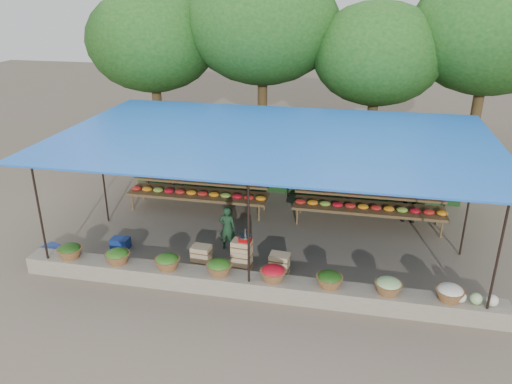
% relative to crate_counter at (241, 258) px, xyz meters
% --- Properties ---
extents(ground, '(60.00, 60.00, 0.00)m').
position_rel_crate_counter_xyz_m(ground, '(0.44, 1.81, -0.31)').
color(ground, '#6A624E').
rests_on(ground, ground).
extents(stone_curb, '(10.60, 0.55, 0.40)m').
position_rel_crate_counter_xyz_m(stone_curb, '(0.44, -0.94, -0.11)').
color(stone_curb, '#6D6657').
rests_on(stone_curb, ground).
extents(stall_canopy, '(10.80, 6.60, 2.82)m').
position_rel_crate_counter_xyz_m(stall_canopy, '(0.44, 1.88, 2.36)').
color(stall_canopy, black).
rests_on(stall_canopy, ground).
extents(produce_baskets, '(8.98, 0.58, 0.34)m').
position_rel_crate_counter_xyz_m(produce_baskets, '(0.34, -0.94, 0.25)').
color(produce_baskets, brown).
rests_on(produce_baskets, stone_curb).
extents(netting_backdrop, '(10.60, 0.06, 2.50)m').
position_rel_crate_counter_xyz_m(netting_backdrop, '(0.44, 4.96, 0.94)').
color(netting_backdrop, '#1D4017').
rests_on(netting_backdrop, ground).
extents(tree_row, '(16.51, 5.50, 7.12)m').
position_rel_crate_counter_xyz_m(tree_row, '(0.95, 7.90, 4.39)').
color(tree_row, '#382914').
rests_on(tree_row, ground).
extents(fruit_table_left, '(4.21, 0.95, 0.93)m').
position_rel_crate_counter_xyz_m(fruit_table_left, '(-2.05, 3.16, 0.30)').
color(fruit_table_left, brown).
rests_on(fruit_table_left, ground).
extents(fruit_table_right, '(4.21, 0.95, 0.93)m').
position_rel_crate_counter_xyz_m(fruit_table_right, '(2.95, 3.16, 0.30)').
color(fruit_table_right, brown).
rests_on(fruit_table_right, ground).
extents(crate_counter, '(2.37, 0.37, 0.77)m').
position_rel_crate_counter_xyz_m(crate_counter, '(0.00, 0.00, 0.00)').
color(crate_counter, tan).
rests_on(crate_counter, ground).
extents(weighing_scale, '(0.30, 0.30, 0.32)m').
position_rel_crate_counter_xyz_m(weighing_scale, '(0.12, 0.00, 0.54)').
color(weighing_scale, '#A80D0E').
rests_on(weighing_scale, crate_counter).
extents(vendor_seated, '(0.44, 0.29, 1.18)m').
position_rel_crate_counter_xyz_m(vendor_seated, '(-0.56, 0.91, 0.28)').
color(vendor_seated, '#193820').
rests_on(vendor_seated, ground).
extents(customer_left, '(0.81, 0.68, 1.51)m').
position_rel_crate_counter_xyz_m(customer_left, '(-3.08, 4.24, 0.44)').
color(customer_left, slate).
rests_on(customer_left, ground).
extents(customer_mid, '(1.21, 0.88, 1.68)m').
position_rel_crate_counter_xyz_m(customer_mid, '(2.31, 4.34, 0.53)').
color(customer_mid, slate).
rests_on(customer_mid, ground).
extents(customer_right, '(1.09, 0.58, 1.78)m').
position_rel_crate_counter_xyz_m(customer_right, '(4.09, 3.67, 0.58)').
color(customer_right, slate).
rests_on(customer_right, ground).
extents(blue_crate_front, '(0.65, 0.55, 0.33)m').
position_rel_crate_counter_xyz_m(blue_crate_front, '(-4.64, -0.48, -0.14)').
color(blue_crate_front, navy).
rests_on(blue_crate_front, ground).
extents(blue_crate_back, '(0.46, 0.33, 0.27)m').
position_rel_crate_counter_xyz_m(blue_crate_back, '(-3.29, 0.40, -0.18)').
color(blue_crate_back, navy).
rests_on(blue_crate_back, ground).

